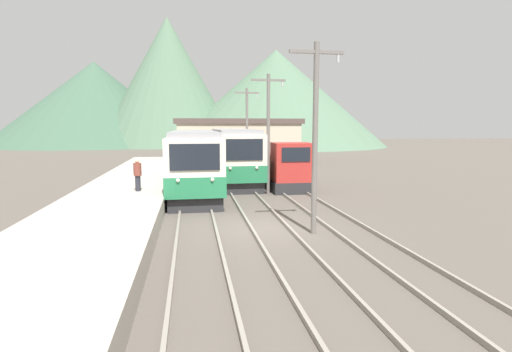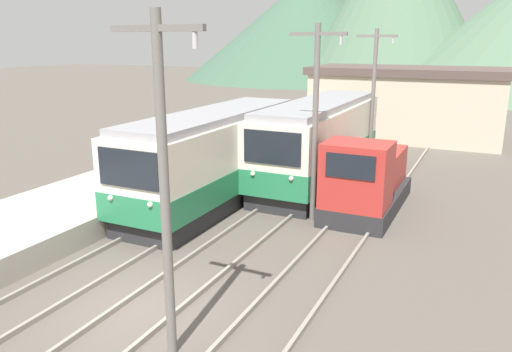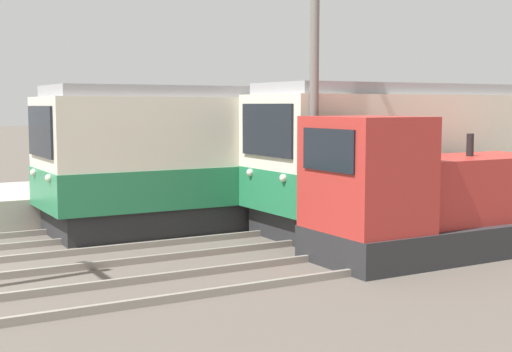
# 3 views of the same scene
# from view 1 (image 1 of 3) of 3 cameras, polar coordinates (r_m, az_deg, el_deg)

# --- Properties ---
(ground_plane) EXTENTS (200.00, 200.00, 0.00)m
(ground_plane) POSITION_cam_1_polar(r_m,az_deg,el_deg) (15.77, 1.14, -7.52)
(ground_plane) COLOR #564F47
(platform_left) EXTENTS (4.50, 54.00, 0.82)m
(platform_left) POSITION_cam_1_polar(r_m,az_deg,el_deg) (15.82, -21.88, -6.48)
(platform_left) COLOR #ADA599
(platform_left) RESTS_ON ground
(track_left) EXTENTS (1.54, 60.00, 0.14)m
(track_left) POSITION_cam_1_polar(r_m,az_deg,el_deg) (15.51, -8.43, -7.59)
(track_left) COLOR gray
(track_left) RESTS_ON ground
(track_center) EXTENTS (1.54, 60.00, 0.14)m
(track_center) POSITION_cam_1_polar(r_m,az_deg,el_deg) (15.79, 1.86, -7.25)
(track_center) COLOR gray
(track_center) RESTS_ON ground
(track_right) EXTENTS (1.54, 60.00, 0.14)m
(track_right) POSITION_cam_1_polar(r_m,az_deg,el_deg) (16.62, 12.13, -6.67)
(track_right) COLOR gray
(track_right) RESTS_ON ground
(commuter_train_left) EXTENTS (2.84, 10.75, 3.70)m
(commuter_train_left) POSITION_cam_1_polar(r_m,az_deg,el_deg) (23.47, -8.84, 1.52)
(commuter_train_left) COLOR #28282B
(commuter_train_left) RESTS_ON ground
(commuter_train_center) EXTENTS (2.84, 10.86, 3.76)m
(commuter_train_center) POSITION_cam_1_polar(r_m,az_deg,el_deg) (28.21, -3.22, 2.58)
(commuter_train_center) COLOR #28282B
(commuter_train_center) RESTS_ON ground
(shunting_locomotive) EXTENTS (2.40, 5.81, 3.00)m
(shunting_locomotive) POSITION_cam_1_polar(r_m,az_deg,el_deg) (25.66, 4.22, 0.91)
(shunting_locomotive) COLOR #28282B
(shunting_locomotive) RESTS_ON ground
(catenary_mast_near) EXTENTS (2.00, 0.20, 6.95)m
(catenary_mast_near) POSITION_cam_1_polar(r_m,az_deg,el_deg) (14.71, 8.48, 6.29)
(catenary_mast_near) COLOR slate
(catenary_mast_near) RESTS_ON ground
(catenary_mast_mid) EXTENTS (2.00, 0.20, 6.95)m
(catenary_mast_mid) POSITION_cam_1_polar(r_m,az_deg,el_deg) (23.33, 1.78, 6.67)
(catenary_mast_mid) COLOR slate
(catenary_mast_mid) RESTS_ON ground
(catenary_mast_far) EXTENTS (2.00, 0.20, 6.95)m
(catenary_mast_far) POSITION_cam_1_polar(r_m,az_deg,el_deg) (32.10, -1.28, 6.82)
(catenary_mast_far) COLOR slate
(catenary_mast_far) RESTS_ON ground
(person_on_platform) EXTENTS (0.38, 0.38, 1.60)m
(person_on_platform) POSITION_cam_1_polar(r_m,az_deg,el_deg) (20.34, -16.56, 0.34)
(person_on_platform) COLOR #282833
(person_on_platform) RESTS_ON platform_left
(station_building) EXTENTS (12.60, 6.30, 4.70)m
(station_building) POSITION_cam_1_polar(r_m,az_deg,el_deg) (41.31, -2.72, 4.92)
(station_building) COLOR beige
(station_building) RESTS_ON ground
(mountain_backdrop) EXTENTS (79.90, 52.44, 25.34)m
(mountain_backdrop) POSITION_cam_1_polar(r_m,az_deg,el_deg) (84.60, -9.96, 11.12)
(mountain_backdrop) COLOR #3D5B47
(mountain_backdrop) RESTS_ON ground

